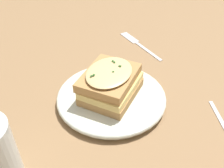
{
  "coord_description": "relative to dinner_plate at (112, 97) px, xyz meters",
  "views": [
    {
      "loc": [
        -0.25,
        0.32,
        0.38
      ],
      "look_at": [
        0.01,
        -0.0,
        0.04
      ],
      "focal_mm": 42.0,
      "sensor_mm": 36.0,
      "label": 1
    }
  ],
  "objects": [
    {
      "name": "sandwich",
      "position": [
        0.0,
        0.0,
        0.04
      ],
      "size": [
        0.13,
        0.14,
        0.06
      ],
      "rotation": [
        0.0,
        0.0,
        4.95
      ],
      "color": "#B2844C",
      "rests_on": "dinner_plate"
    },
    {
      "name": "dinner_plate",
      "position": [
        0.0,
        0.0,
        0.0
      ],
      "size": [
        0.23,
        0.23,
        0.02
      ],
      "color": "silver",
      "rests_on": "ground_plane"
    },
    {
      "name": "ground_plane",
      "position": [
        -0.01,
        0.0,
        -0.01
      ],
      "size": [
        2.4,
        2.4,
        0.0
      ],
      "primitive_type": "plane",
      "color": "olive"
    },
    {
      "name": "fork",
      "position": [
        0.1,
        -0.24,
        -0.01
      ],
      "size": [
        0.18,
        0.07,
        0.0
      ],
      "rotation": [
        0.0,
        0.0,
        4.38
      ],
      "color": "silver",
      "rests_on": "ground_plane"
    }
  ]
}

